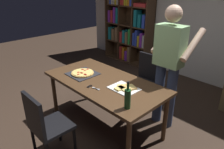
% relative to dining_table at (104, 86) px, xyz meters
% --- Properties ---
extents(ground_plane, '(12.00, 12.00, 0.00)m').
position_rel_dining_table_xyz_m(ground_plane, '(0.00, 0.00, -0.68)').
color(ground_plane, '#38281E').
extents(back_wall, '(6.40, 0.10, 2.80)m').
position_rel_dining_table_xyz_m(back_wall, '(0.00, 2.60, 0.72)').
color(back_wall, silver).
rests_on(back_wall, ground_plane).
extents(dining_table, '(1.75, 0.88, 0.75)m').
position_rel_dining_table_xyz_m(dining_table, '(0.00, 0.00, 0.00)').
color(dining_table, '#4C331E').
rests_on(dining_table, ground_plane).
extents(chair_near_camera, '(0.42, 0.42, 0.90)m').
position_rel_dining_table_xyz_m(chair_near_camera, '(-0.00, -0.93, -0.16)').
color(chair_near_camera, black).
rests_on(chair_near_camera, ground_plane).
extents(chair_far_side, '(0.42, 0.42, 0.90)m').
position_rel_dining_table_xyz_m(chair_far_side, '(0.00, 0.93, -0.16)').
color(chair_far_side, black).
rests_on(chair_far_side, ground_plane).
extents(bookshelf, '(1.40, 0.35, 1.95)m').
position_rel_dining_table_xyz_m(bookshelf, '(-1.71, 2.37, 0.31)').
color(bookshelf, '#513823').
rests_on(bookshelf, ground_plane).
extents(person_serving_pizza, '(0.55, 0.54, 1.75)m').
position_rel_dining_table_xyz_m(person_serving_pizza, '(0.55, 0.71, 0.32)').
color(person_serving_pizza, '#38476B').
rests_on(person_serving_pizza, ground_plane).
extents(pepperoni_pizza_on_tray, '(0.39, 0.39, 0.04)m').
position_rel_dining_table_xyz_m(pepperoni_pizza_on_tray, '(-0.39, -0.08, 0.09)').
color(pepperoni_pizza_on_tray, '#2D2D33').
rests_on(pepperoni_pizza_on_tray, dining_table).
extents(pizza_slices_on_towel, '(0.36, 0.28, 0.03)m').
position_rel_dining_table_xyz_m(pizza_slices_on_towel, '(0.36, 0.03, 0.09)').
color(pizza_slices_on_towel, white).
rests_on(pizza_slices_on_towel, dining_table).
extents(wine_bottle, '(0.07, 0.07, 0.32)m').
position_rel_dining_table_xyz_m(wine_bottle, '(0.68, -0.27, 0.19)').
color(wine_bottle, '#194723').
rests_on(wine_bottle, dining_table).
extents(kitchen_scissors, '(0.20, 0.09, 0.01)m').
position_rel_dining_table_xyz_m(kitchen_scissors, '(0.04, -0.25, 0.08)').
color(kitchen_scissors, silver).
rests_on(kitchen_scissors, dining_table).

